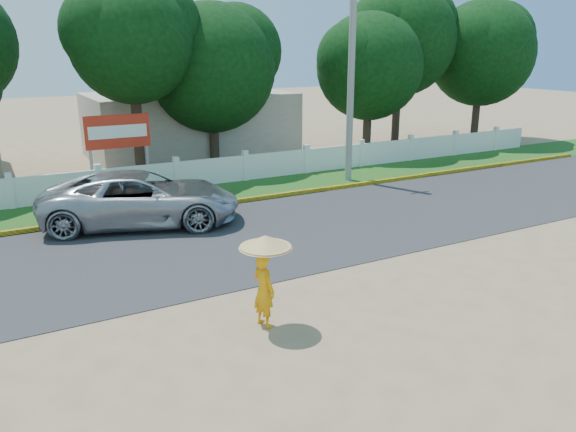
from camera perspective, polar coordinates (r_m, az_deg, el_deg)
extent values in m
plane|color=#9E8460|center=(13.26, 4.21, -7.59)|extent=(120.00, 120.00, 0.00)
cube|color=#38383A|center=(16.93, -4.08, -2.03)|extent=(60.00, 7.00, 0.02)
cube|color=#2D601E|center=(21.62, -9.96, 1.95)|extent=(60.00, 3.50, 0.03)
cube|color=yellow|center=(20.05, -8.37, 1.05)|extent=(40.00, 0.18, 0.16)
cube|color=silver|center=(22.83, -11.23, 4.06)|extent=(40.00, 0.10, 1.10)
cube|color=#B7AD99|center=(29.94, -9.91, 9.15)|extent=(10.00, 6.00, 3.20)
cylinder|color=gray|center=(23.52, 6.41, 13.54)|extent=(0.28, 0.28, 8.32)
imported|color=#A5A7AD|center=(18.39, -14.64, 1.71)|extent=(6.70, 4.66, 1.70)
imported|color=orange|center=(11.38, -2.47, -7.54)|extent=(0.50, 0.64, 1.55)
cylinder|color=gray|center=(11.17, -2.28, -4.70)|extent=(0.02, 0.02, 1.01)
cone|color=tan|center=(11.02, -2.31, -2.61)|extent=(1.06, 1.06, 0.26)
cylinder|color=gray|center=(23.11, -19.31, 4.72)|extent=(0.12, 0.12, 2.00)
cylinder|color=gray|center=(23.55, -14.04, 5.38)|extent=(0.12, 0.12, 2.00)
cube|color=red|center=(23.09, -16.92, 8.22)|extent=(2.50, 0.12, 1.30)
cube|color=silver|center=(23.03, -16.89, 8.20)|extent=(2.25, 0.02, 0.49)
cylinder|color=#473828|center=(27.04, -7.52, 8.15)|extent=(0.44, 0.44, 2.92)
sphere|color=#0D3A10|center=(26.75, -7.78, 14.67)|extent=(5.86, 5.86, 5.86)
cylinder|color=#473828|center=(30.34, 8.04, 9.13)|extent=(0.44, 0.44, 2.99)
sphere|color=#0D3A10|center=(30.10, 8.28, 14.79)|extent=(5.46, 5.46, 5.46)
cylinder|color=#473828|center=(24.83, -15.02, 8.58)|extent=(0.44, 0.44, 4.31)
sphere|color=#0D3A10|center=(24.61, -15.66, 16.76)|extent=(5.06, 5.06, 5.06)
cylinder|color=#473828|center=(33.11, 10.95, 10.63)|extent=(0.44, 0.44, 4.14)
sphere|color=#0D3A10|center=(32.93, 11.33, 17.11)|extent=(6.07, 6.07, 6.07)
cylinder|color=#473828|center=(36.03, 18.55, 9.99)|extent=(0.44, 0.44, 3.43)
sphere|color=#0D3A10|center=(35.84, 19.07, 15.36)|extent=(6.07, 6.07, 6.07)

